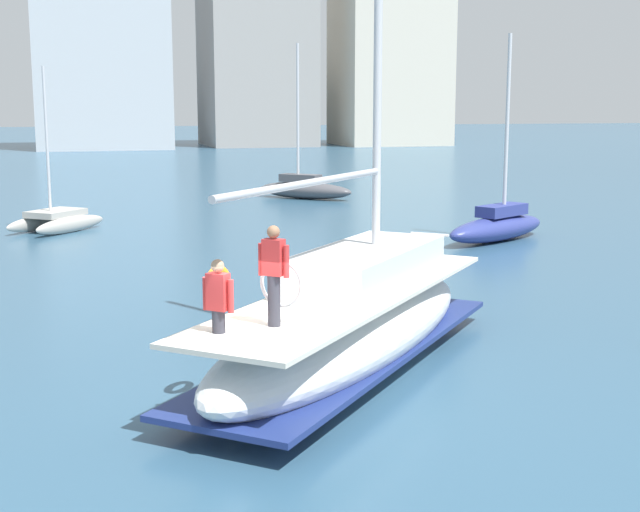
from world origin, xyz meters
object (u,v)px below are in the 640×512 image
at_px(main_sailboat, 352,321).
at_px(moored_sloop_far, 56,219).
at_px(moored_cutter_left, 498,225).
at_px(moored_cutter_right, 304,188).

distance_m(main_sailboat, moored_sloop_far, 21.01).
bearing_deg(main_sailboat, moored_sloop_far, 104.98).
xyz_separation_m(moored_sloop_far, moored_cutter_left, (15.39, -7.01, 0.08)).
bearing_deg(moored_sloop_far, moored_cutter_left, -24.48).
distance_m(moored_sloop_far, moored_cutter_right, 15.33).
bearing_deg(moored_sloop_far, moored_cutter_right, 35.61).
height_order(main_sailboat, moored_sloop_far, main_sailboat).
bearing_deg(main_sailboat, moored_cutter_right, 76.46).
bearing_deg(moored_cutter_left, main_sailboat, -126.87).
height_order(main_sailboat, moored_cutter_left, main_sailboat).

